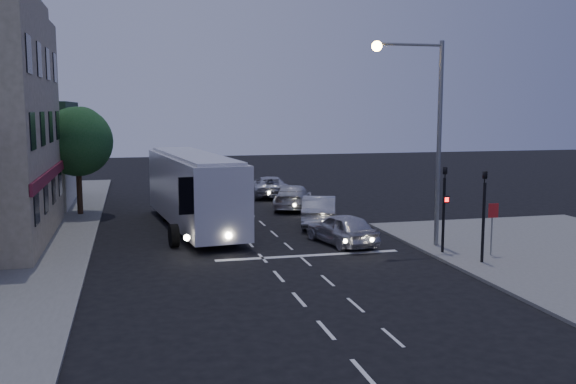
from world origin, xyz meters
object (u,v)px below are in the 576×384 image
object	(u,v)px
car_sedan_b	(293,197)
regulatory_sign	(493,220)
car_suv	(342,229)
street_tree	(77,138)
car_sedan_c	(269,186)
tour_bus	(193,188)
car_sedan_a	(319,211)
traffic_signal_side	(484,205)
traffic_signal_main	(444,199)
streetlight	(426,120)

from	to	relation	value
car_sedan_b	regulatory_sign	bearing A→B (deg)	127.92
car_suv	street_tree	bearing A→B (deg)	-55.26
car_sedan_c	tour_bus	bearing A→B (deg)	66.30
car_sedan_a	regulatory_sign	bearing A→B (deg)	136.55
regulatory_sign	street_tree	distance (m)	23.40
traffic_signal_side	regulatory_sign	distance (m)	1.61
traffic_signal_main	traffic_signal_side	size ratio (longest dim) A/B	1.00
traffic_signal_side	street_tree	xyz separation A→B (m)	(-16.51, 16.22, 2.08)
traffic_signal_main	traffic_signal_side	distance (m)	2.10
tour_bus	traffic_signal_main	bearing A→B (deg)	-48.63
regulatory_sign	car_sedan_a	bearing A→B (deg)	118.70
traffic_signal_side	streetlight	size ratio (longest dim) A/B	0.46
traffic_signal_side	street_tree	size ratio (longest dim) A/B	0.66
traffic_signal_main	street_tree	distance (m)	21.38
streetlight	street_tree	distance (m)	20.19
car_sedan_b	streetlight	bearing A→B (deg)	122.92
car_sedan_b	regulatory_sign	distance (m)	15.63
traffic_signal_main	street_tree	size ratio (longest dim) A/B	0.66
car_sedan_b	street_tree	bearing A→B (deg)	18.13
tour_bus	car_sedan_a	distance (m)	6.75
car_sedan_b	traffic_signal_main	distance (m)	14.28
tour_bus	car_sedan_b	bearing A→B (deg)	30.83
tour_bus	car_sedan_b	distance (m)	8.47
car_sedan_a	traffic_signal_main	world-z (taller)	traffic_signal_main
tour_bus	car_sedan_c	distance (m)	12.61
tour_bus	car_sedan_c	size ratio (longest dim) A/B	2.49
car_sedan_c	car_sedan_b	bearing A→B (deg)	99.56
regulatory_sign	street_tree	bearing A→B (deg)	138.92
traffic_signal_main	regulatory_sign	distance (m)	2.14
tour_bus	streetlight	xyz separation A→B (m)	(9.48, -7.32, 3.63)
car_suv	street_tree	world-z (taller)	street_tree
traffic_signal_side	regulatory_sign	size ratio (longest dim) A/B	1.86
regulatory_sign	street_tree	size ratio (longest dim) A/B	0.35
car_sedan_a	streetlight	bearing A→B (deg)	132.13
regulatory_sign	car_sedan_b	bearing A→B (deg)	107.93
car_sedan_a	car_sedan_b	distance (m)	5.96
car_sedan_b	street_tree	xyz separation A→B (m)	(-12.70, 0.41, 3.75)
car_sedan_b	street_tree	world-z (taller)	street_tree
car_sedan_b	streetlight	world-z (taller)	streetlight
traffic_signal_main	car_sedan_b	bearing A→B (deg)	102.65
traffic_signal_main	car_sedan_a	bearing A→B (deg)	111.90
car_suv	street_tree	size ratio (longest dim) A/B	0.70
streetlight	street_tree	xyz separation A→B (m)	(-15.55, 12.82, -1.23)
tour_bus	streetlight	distance (m)	12.51
car_sedan_b	streetlight	size ratio (longest dim) A/B	0.57
car_sedan_a	traffic_signal_side	bearing A→B (deg)	129.28
regulatory_sign	streetlight	size ratio (longest dim) A/B	0.24
car_sedan_a	traffic_signal_main	bearing A→B (deg)	129.76
street_tree	car_sedan_c	bearing A→B (deg)	23.09
car_sedan_a	traffic_signal_main	xyz separation A→B (m)	(3.16, -7.87, 1.61)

